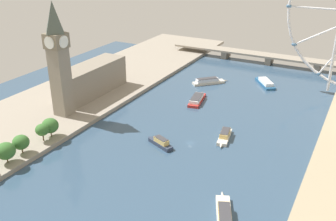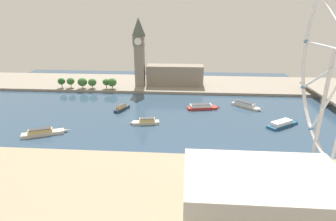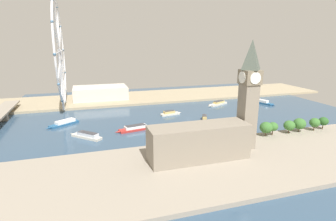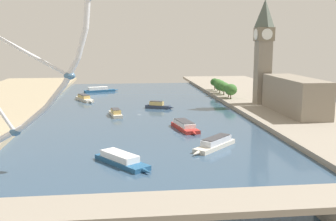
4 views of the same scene
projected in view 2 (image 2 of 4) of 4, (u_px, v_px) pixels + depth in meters
The scene contains 13 objects.
ground_plane at pixel (131, 116), 255.00m from camera, with size 408.21×408.21×0.00m, color #334C66.
riverbank_left at pixel (149, 83), 366.23m from camera, with size 90.00×520.00×3.00m, color gray.
riverbank_right at pixel (85, 194), 142.76m from camera, with size 90.00×520.00×3.00m, color tan.
clock_tower at pixel (139, 52), 333.92m from camera, with size 14.15×14.15×82.91m.
parliament_block at pixel (175, 75), 349.14m from camera, with size 22.00×71.32×25.08m, color gray.
tree_row_embankment at pixel (89, 82), 334.14m from camera, with size 12.20×73.59×12.86m.
riverside_hall at pixel (263, 190), 129.90m from camera, with size 45.44×75.16×17.31m, color beige.
tour_boat_0 at pixel (122, 108), 269.84m from camera, with size 22.99×12.60×6.01m.
tour_boat_1 at pixel (146, 121), 236.40m from camera, with size 10.54×27.53×5.39m.
tour_boat_2 at pixel (202, 107), 273.09m from camera, with size 14.15×34.86×5.17m.
tour_boat_3 at pixel (43, 132), 214.91m from camera, with size 19.00×35.27×5.62m.
tour_boat_4 at pixel (282, 124), 231.88m from camera, with size 25.19×32.21×4.88m.
tour_boat_6 at pixel (246, 105), 277.80m from camera, with size 27.89×28.71×5.60m.
Camera 2 is at (234.93, 52.02, 91.29)m, focal length 29.21 mm.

